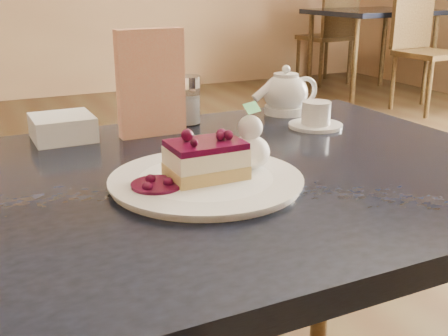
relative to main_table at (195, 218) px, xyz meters
name	(u,v)px	position (x,y,z in m)	size (l,w,h in m)	color
main_table	(195,218)	(0.00, 0.00, 0.00)	(1.26, 0.85, 0.78)	black
dessert_plate	(206,181)	(0.00, -0.05, 0.09)	(0.32, 0.32, 0.01)	white
cheesecake_slice	(206,160)	(0.00, -0.05, 0.12)	(0.13, 0.09, 0.06)	gold
whipped_cream	(250,152)	(0.09, -0.04, 0.12)	(0.07, 0.07, 0.06)	white
berry_sauce	(157,185)	(-0.09, -0.06, 0.10)	(0.08, 0.08, 0.01)	#35091B
tea_set	(291,98)	(0.39, 0.31, 0.13)	(0.17, 0.27, 0.11)	white
menu_card	(151,83)	(0.02, 0.28, 0.20)	(0.15, 0.03, 0.23)	beige
sugar_shaker	(187,100)	(0.13, 0.34, 0.14)	(0.06, 0.06, 0.11)	white
napkin_stack	(63,127)	(-0.16, 0.33, 0.11)	(0.12, 0.12, 0.05)	white
bg_table_far_right	(367,88)	(3.31, 3.53, -0.62)	(1.17, 2.00, 1.33)	black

